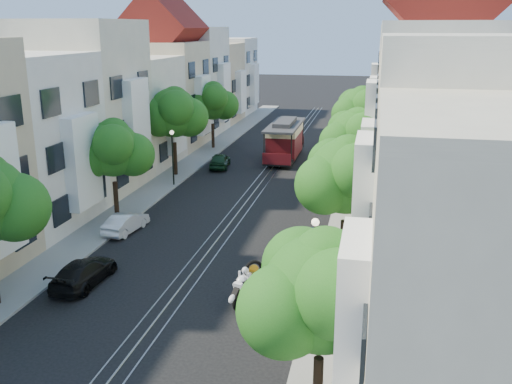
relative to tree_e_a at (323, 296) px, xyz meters
The scene contains 25 objects.
ground 32.17m from the tree_e_a, 103.17° to the left, with size 200.00×200.00×0.00m, color black.
sidewalk_east 31.33m from the tree_e_a, 90.02° to the left, with size 2.50×80.00×0.12m, color gray.
sidewalk_west 34.52m from the tree_e_a, 115.07° to the left, with size 2.50×80.00×0.12m, color gray.
rail_left 32.29m from the tree_e_a, 104.13° to the left, with size 0.06×80.00×0.02m, color gray.
rail_slot 32.16m from the tree_e_a, 103.17° to the left, with size 0.06×80.00×0.02m, color gray.
rail_right 32.04m from the tree_e_a, 102.21° to the left, with size 0.06×80.00×0.02m, color gray.
lane_line 32.16m from the tree_e_a, 103.17° to the left, with size 0.08×80.00×0.01m, color tan.
townhouses_east 31.29m from the tree_e_a, 81.53° to the left, with size 7.75×72.00×12.00m.
townhouses_west 36.38m from the tree_e_a, 121.73° to the left, with size 7.75×72.00×11.76m.
tree_e_a is the anchor object (origin of this frame).
tree_e_b 12.00m from the tree_e_a, 90.00° to the left, with size 4.93×4.08×6.68m.
tree_e_c 23.00m from the tree_e_a, 90.00° to the left, with size 4.84×3.99×6.52m.
tree_e_d 34.00m from the tree_e_a, 90.00° to the left, with size 5.01×4.16×6.85m.
tree_w_b 22.28m from the tree_e_a, 130.27° to the left, with size 4.72×3.87×6.27m.
tree_w_c 31.49m from the tree_e_a, 117.22° to the left, with size 5.13×4.28×7.09m.
tree_w_d 41.57m from the tree_e_a, 110.27° to the left, with size 4.84×3.99×6.52m.
lamp_east 7.26m from the tree_e_a, 97.79° to the left, with size 0.32×0.32×4.16m.
lamp_west 28.51m from the tree_e_a, 118.45° to the left, with size 0.32×0.32×4.16m.
sportbike_rider 9.01m from the tree_e_a, 118.48° to the left, with size 1.08×1.99×1.88m.
cable_car 36.50m from the tree_e_a, 100.70° to the left, with size 2.67×8.54×3.28m.
parked_car_e_mid 13.92m from the tree_e_a, 98.78° to the left, with size 1.41×4.05×1.33m, color #0E1047.
parked_car_e_far 26.69m from the tree_e_a, 93.60° to the left, with size 2.03×4.41×1.23m, color maroon.
parked_car_w_near 14.64m from the tree_e_a, 146.60° to the left, with size 1.71×4.19×1.22m, color black.
parked_car_w_mid 20.00m from the tree_e_a, 130.93° to the left, with size 1.22×3.51×1.16m, color silver.
parked_car_w_far 33.69m from the tree_e_a, 110.38° to the left, with size 1.51×3.76×1.28m, color #14331B.
Camera 1 is at (8.40, -17.62, 11.65)m, focal length 40.00 mm.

